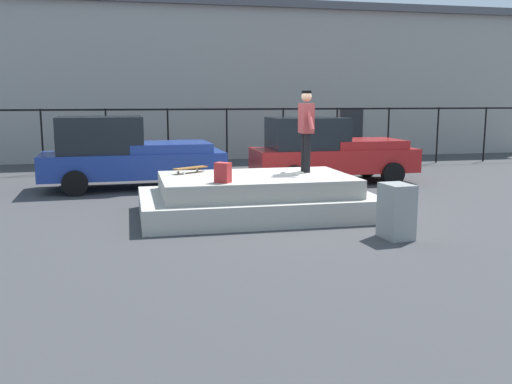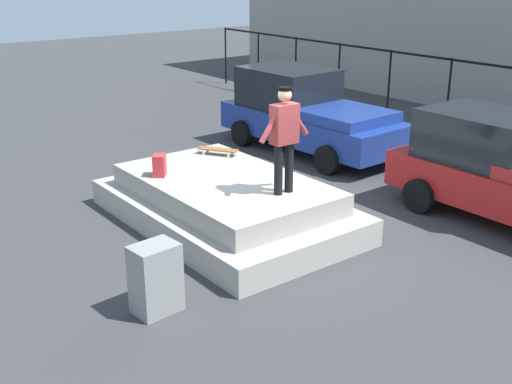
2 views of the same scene
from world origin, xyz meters
name	(u,v)px [view 1 (image 1 of 2)]	position (x,y,z in m)	size (l,w,h in m)	color
ground_plane	(287,210)	(0.00, 0.00, 0.00)	(60.00, 60.00, 0.00)	#38383A
concrete_ledge	(256,197)	(-0.77, -0.33, 0.37)	(4.73, 2.89, 0.83)	#ADA89E
skateboarder	(306,125)	(0.41, 0.00, 1.83)	(0.25, 0.98, 1.73)	black
skateboard	(191,168)	(-2.03, 0.38, 0.93)	(0.78, 0.60, 0.12)	brown
backpack	(223,173)	(-1.59, -1.15, 1.02)	(0.28, 0.20, 0.38)	red
car_blue_pickup_near	(126,153)	(-3.38, 3.88, 0.94)	(4.86, 2.23, 1.93)	navy
car_red_pickup_mid	(328,151)	(2.26, 3.69, 0.92)	(4.62, 2.03, 1.87)	#B21E1E
utility_box	(396,211)	(1.16, -2.80, 0.48)	(0.44, 0.60, 0.95)	gray
fence_row	(227,128)	(0.00, 7.57, 1.41)	(24.06, 0.06, 2.07)	black
warehouse_building	(200,83)	(0.00, 14.54, 3.10)	(29.27, 8.53, 6.19)	gray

